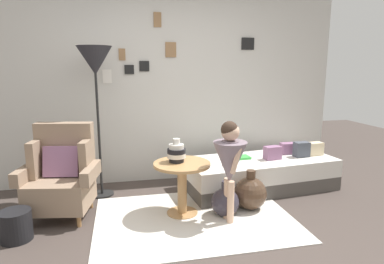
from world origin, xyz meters
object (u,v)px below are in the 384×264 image
(daybed, at_px, (260,173))
(book_on_daybed, at_px, (241,157))
(side_table, at_px, (182,177))
(demijohn_near, at_px, (225,202))
(vase_striped, at_px, (176,153))
(person_child, at_px, (230,159))
(demijohn_far, at_px, (250,193))
(magazine_basket, at_px, (16,226))
(armchair, at_px, (62,175))
(floor_lamp, at_px, (95,66))

(daybed, bearing_deg, book_on_daybed, 167.24)
(side_table, bearing_deg, demijohn_near, -17.77)
(vase_striped, relative_size, person_child, 0.24)
(book_on_daybed, bearing_deg, person_child, -117.54)
(demijohn_near, bearing_deg, daybed, 44.57)
(demijohn_far, bearing_deg, daybed, 57.64)
(side_table, relative_size, magazine_basket, 2.14)
(daybed, height_order, book_on_daybed, book_on_daybed)
(armchair, xyz_separation_m, floor_lamp, (0.37, 0.48, 1.12))
(book_on_daybed, bearing_deg, demijohn_near, -121.29)
(daybed, height_order, demijohn_near, daybed)
(book_on_daybed, relative_size, magazine_basket, 0.79)
(side_table, bearing_deg, vase_striped, 138.47)
(daybed, xyz_separation_m, vase_striped, (-1.17, -0.49, 0.47))
(floor_lamp, relative_size, book_on_daybed, 8.14)
(floor_lamp, height_order, demijohn_near, floor_lamp)
(demijohn_far, xyz_separation_m, magazine_basket, (-2.34, -0.18, -0.04))
(armchair, height_order, book_on_daybed, armchair)
(daybed, distance_m, demijohn_far, 0.68)
(side_table, relative_size, person_child, 0.58)
(demijohn_far, bearing_deg, vase_striped, 174.54)
(book_on_daybed, distance_m, magazine_basket, 2.60)
(demijohn_far, bearing_deg, demijohn_near, -161.97)
(vase_striped, xyz_separation_m, floor_lamp, (-0.82, 0.70, 0.89))
(person_child, bearing_deg, book_on_daybed, 62.46)
(person_child, distance_m, demijohn_far, 0.62)
(person_child, bearing_deg, demijohn_far, 35.24)
(side_table, relative_size, book_on_daybed, 2.73)
(floor_lamp, height_order, demijohn_far, floor_lamp)
(person_child, relative_size, book_on_daybed, 4.73)
(person_child, bearing_deg, vase_striped, 147.32)
(armchair, bearing_deg, book_on_daybed, 8.87)
(armchair, relative_size, demijohn_far, 2.18)
(floor_lamp, bearing_deg, demijohn_near, -34.06)
(person_child, height_order, demijohn_far, person_child)
(daybed, relative_size, floor_lamp, 1.10)
(vase_striped, distance_m, book_on_daybed, 1.11)
(book_on_daybed, height_order, demijohn_far, demijohn_far)
(side_table, xyz_separation_m, vase_striped, (-0.05, 0.04, 0.26))
(book_on_daybed, bearing_deg, armchair, -171.13)
(side_table, bearing_deg, demijohn_far, -2.51)
(vase_striped, distance_m, magazine_basket, 1.64)
(floor_lamp, bearing_deg, daybed, -5.83)
(floor_lamp, bearing_deg, armchair, -127.47)
(magazine_basket, bearing_deg, side_table, 7.72)
(side_table, relative_size, floor_lamp, 0.34)
(daybed, xyz_separation_m, floor_lamp, (-1.99, 0.20, 1.36))
(demijohn_far, bearing_deg, armchair, 171.55)
(magazine_basket, bearing_deg, armchair, 54.29)
(armchair, distance_m, daybed, 2.39)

